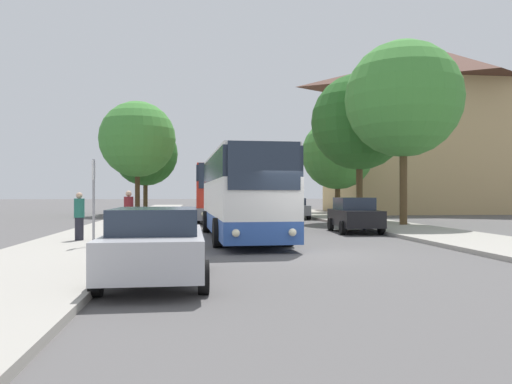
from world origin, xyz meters
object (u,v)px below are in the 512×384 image
at_px(pedestrian_waiting_far, 129,213).
at_px(parked_car_left_curb, 156,243).
at_px(parked_car_right_far, 293,208).
at_px(tree_right_mid, 338,154).
at_px(tree_left_near, 137,139).
at_px(bus_front, 241,194).
at_px(bus_rear, 214,194).
at_px(bus_stop_sign, 94,192).
at_px(pedestrian_waiting_near, 79,216).
at_px(parked_car_right_near, 354,215).
at_px(tree_left_far, 145,154).
at_px(tree_right_near, 403,99).
at_px(bus_middle, 217,192).
at_px(tree_right_far, 359,122).

bearing_deg(pedestrian_waiting_far, parked_car_left_curb, 145.95).
relative_size(parked_car_right_far, tree_right_mid, 0.61).
relative_size(parked_car_right_far, tree_left_near, 0.49).
bearing_deg(pedestrian_waiting_far, tree_right_mid, -82.75).
xyz_separation_m(bus_front, bus_rear, (-0.07, 26.70, -0.01)).
bearing_deg(bus_stop_sign, pedestrian_waiting_far, 78.84).
distance_m(pedestrian_waiting_near, tree_left_near, 23.81).
relative_size(parked_car_right_near, bus_stop_sign, 1.46).
height_order(tree_left_near, tree_right_mid, tree_left_near).
bearing_deg(parked_car_left_curb, bus_rear, 85.48).
xyz_separation_m(bus_front, pedestrian_waiting_near, (-5.96, -1.72, -0.80)).
height_order(parked_car_right_far, tree_left_far, tree_left_far).
height_order(parked_car_right_near, tree_left_near, tree_left_near).
distance_m(parked_car_right_near, tree_right_mid, 15.16).
bearing_deg(parked_car_left_curb, pedestrian_waiting_far, 100.17).
distance_m(tree_left_near, tree_right_near, 22.52).
distance_m(bus_rear, tree_left_far, 7.25).
distance_m(bus_rear, pedestrian_waiting_far, 27.43).
height_order(pedestrian_waiting_far, tree_left_far, tree_left_far).
bearing_deg(bus_front, parked_car_right_far, 69.25).
xyz_separation_m(bus_middle, tree_right_near, (9.61, -8.25, 4.99)).
bearing_deg(parked_car_right_far, bus_stop_sign, 62.80).
height_order(pedestrian_waiting_near, tree_right_near, tree_right_near).
relative_size(bus_rear, pedestrian_waiting_far, 5.76).
bearing_deg(parked_car_left_curb, bus_middle, 83.89).
xyz_separation_m(bus_rear, tree_right_mid, (8.95, -10.11, 3.03)).
xyz_separation_m(tree_left_near, tree_right_mid, (15.41, -4.92, -1.41)).
bearing_deg(tree_left_far, tree_right_mid, -32.00).
xyz_separation_m(tree_right_mid, tree_right_far, (-0.61, -6.86, 1.41)).
bearing_deg(bus_stop_sign, parked_car_right_far, 61.51).
height_order(bus_rear, tree_right_mid, tree_right_mid).
distance_m(tree_left_far, tree_right_far, 21.95).
xyz_separation_m(parked_car_right_far, tree_right_far, (3.14, -5.33, 5.47)).
bearing_deg(tree_right_near, bus_rear, 113.76).
xyz_separation_m(parked_car_left_curb, bus_stop_sign, (-2.41, 5.99, 1.06)).
bearing_deg(parked_car_left_curb, parked_car_right_near, 55.42).
xyz_separation_m(bus_front, bus_stop_sign, (-5.07, -3.73, 0.04)).
distance_m(bus_front, pedestrian_waiting_far, 4.49).
height_order(tree_left_near, tree_right_far, tree_left_near).
distance_m(bus_stop_sign, tree_right_mid, 24.82).
relative_size(parked_car_right_far, pedestrian_waiting_far, 2.53).
relative_size(bus_stop_sign, pedestrian_waiting_near, 1.61).
bearing_deg(bus_front, tree_right_far, 47.68).
relative_size(tree_left_near, tree_left_far, 1.12).
xyz_separation_m(tree_left_far, tree_right_far, (14.60, -16.37, 0.83)).
relative_size(bus_middle, tree_right_near, 1.16).
bearing_deg(tree_right_far, bus_front, -130.38).
height_order(bus_front, bus_stop_sign, bus_front).
distance_m(parked_car_right_far, tree_right_far, 8.26).
distance_m(pedestrian_waiting_near, tree_left_far, 28.15).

